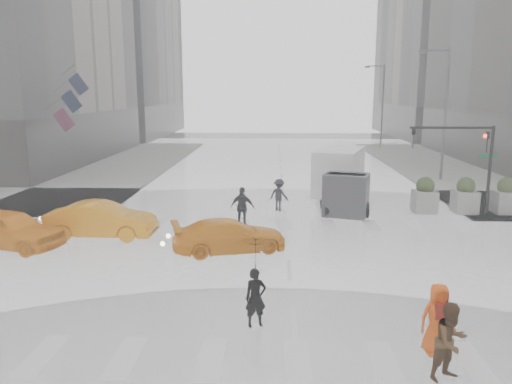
{
  "coord_description": "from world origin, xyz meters",
  "views": [
    {
      "loc": [
        -0.57,
        -16.53,
        6.08
      ],
      "look_at": [
        -1.24,
        2.0,
        2.36
      ],
      "focal_mm": 35.0,
      "sensor_mm": 36.0,
      "label": 1
    }
  ],
  "objects_px": {
    "taxi_front": "(10,229)",
    "taxi_mid": "(101,220)",
    "traffic_signal_pole": "(470,152)",
    "pedestrian_orange": "(438,319)",
    "box_truck": "(341,177)",
    "pedestrian_brown": "(451,342)"
  },
  "relations": [
    {
      "from": "taxi_front",
      "to": "taxi_mid",
      "type": "height_order",
      "value": "taxi_front"
    },
    {
      "from": "taxi_front",
      "to": "traffic_signal_pole",
      "type": "bearing_deg",
      "value": -57.04
    },
    {
      "from": "pedestrian_orange",
      "to": "box_truck",
      "type": "xyz_separation_m",
      "value": [
        -0.3,
        15.26,
        0.77
      ]
    },
    {
      "from": "traffic_signal_pole",
      "to": "taxi_mid",
      "type": "relative_size",
      "value": 0.98
    },
    {
      "from": "pedestrian_orange",
      "to": "taxi_front",
      "type": "height_order",
      "value": "pedestrian_orange"
    },
    {
      "from": "taxi_mid",
      "to": "box_truck",
      "type": "xyz_separation_m",
      "value": [
        10.87,
        6.03,
        0.88
      ]
    },
    {
      "from": "box_truck",
      "to": "taxi_front",
      "type": "bearing_deg",
      "value": -133.64
    },
    {
      "from": "pedestrian_orange",
      "to": "box_truck",
      "type": "relative_size",
      "value": 0.3
    },
    {
      "from": "pedestrian_brown",
      "to": "taxi_front",
      "type": "bearing_deg",
      "value": 120.86
    },
    {
      "from": "taxi_mid",
      "to": "pedestrian_brown",
      "type": "bearing_deg",
      "value": -131.46
    },
    {
      "from": "pedestrian_brown",
      "to": "pedestrian_orange",
      "type": "height_order",
      "value": "pedestrian_brown"
    },
    {
      "from": "traffic_signal_pole",
      "to": "pedestrian_brown",
      "type": "bearing_deg",
      "value": -111.58
    },
    {
      "from": "taxi_front",
      "to": "box_truck",
      "type": "height_order",
      "value": "box_truck"
    },
    {
      "from": "pedestrian_brown",
      "to": "box_truck",
      "type": "xyz_separation_m",
      "value": [
        -0.22,
        16.36,
        0.77
      ]
    },
    {
      "from": "pedestrian_brown",
      "to": "taxi_front",
      "type": "xyz_separation_m",
      "value": [
        -14.23,
        8.76,
        -0.11
      ]
    },
    {
      "from": "box_truck",
      "to": "pedestrian_orange",
      "type": "bearing_deg",
      "value": -71.0
    },
    {
      "from": "taxi_front",
      "to": "pedestrian_brown",
      "type": "bearing_deg",
      "value": -104.99
    },
    {
      "from": "pedestrian_orange",
      "to": "taxi_mid",
      "type": "distance_m",
      "value": 14.49
    },
    {
      "from": "taxi_mid",
      "to": "traffic_signal_pole",
      "type": "bearing_deg",
      "value": -74.24
    },
    {
      "from": "box_truck",
      "to": "traffic_signal_pole",
      "type": "bearing_deg",
      "value": 1.71
    },
    {
      "from": "pedestrian_orange",
      "to": "taxi_front",
      "type": "relative_size",
      "value": 0.39
    },
    {
      "from": "taxi_mid",
      "to": "box_truck",
      "type": "bearing_deg",
      "value": -59.47
    }
  ]
}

